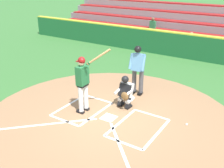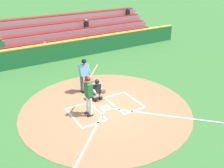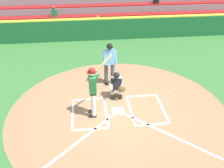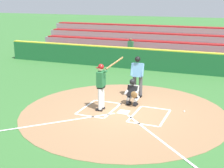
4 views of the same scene
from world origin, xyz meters
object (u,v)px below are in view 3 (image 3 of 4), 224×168
object	(u,v)px
catcher	(117,85)
plate_umpire	(110,61)
batter	(93,88)
baseball	(169,94)

from	to	relation	value
catcher	plate_umpire	distance (m)	1.24
batter	plate_umpire	world-z (taller)	batter
batter	catcher	world-z (taller)	batter
plate_umpire	baseball	distance (m)	2.77
batter	baseball	bearing A→B (deg)	-162.33
catcher	baseball	distance (m)	2.20
batter	baseball	distance (m)	3.41
plate_umpire	batter	bearing A→B (deg)	69.62
catcher	baseball	world-z (taller)	catcher
plate_umpire	baseball	size ratio (longest dim) A/B	25.20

